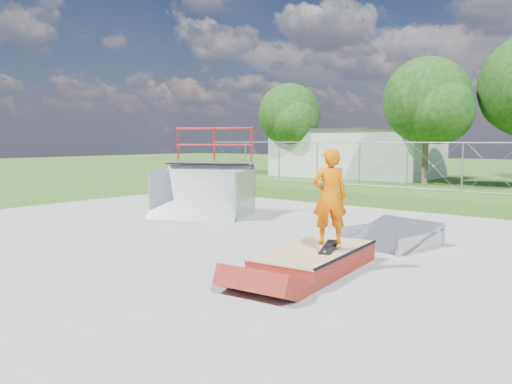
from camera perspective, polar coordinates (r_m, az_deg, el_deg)
ground at (r=11.00m, az=-3.85°, el=-6.47°), size 120.00×120.00×0.00m
concrete_pad at (r=10.99m, az=-3.85°, el=-6.37°), size 20.00×16.00×0.04m
grass_berm at (r=19.01m, az=15.72°, el=-0.68°), size 24.00×3.00×0.50m
grind_box at (r=9.17m, az=6.78°, el=-7.74°), size 1.51×2.77×0.40m
quarter_pipe at (r=15.48m, az=-6.23°, el=2.28°), size 3.46×3.24×2.77m
flat_bank_ramp at (r=11.55m, az=15.08°, el=-4.80°), size 2.00×2.08×0.50m
skateboard at (r=9.08m, az=8.33°, el=-6.32°), size 0.44×0.82×0.13m
skater at (r=8.94m, az=8.41°, el=-0.99°), size 0.73×0.72×1.70m
concrete_stairs at (r=22.99m, az=-5.04°, el=1.00°), size 1.50×1.60×0.80m
chain_link_fence at (r=19.84m, az=16.93°, el=2.89°), size 20.00×0.06×1.80m
utility_building_flat at (r=33.61m, az=11.38°, el=4.33°), size 10.00×6.00×3.00m
tree_left_near at (r=27.37m, az=19.34°, el=9.52°), size 4.76×4.48×6.65m
tree_left_far at (r=33.71m, az=3.99°, el=8.58°), size 4.42×4.16×6.18m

